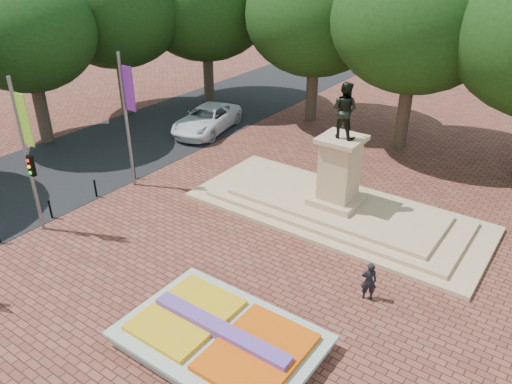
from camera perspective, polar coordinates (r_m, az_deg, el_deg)
ground at (r=18.67m, az=-2.54°, el=-12.50°), size 90.00×90.00×0.00m
asphalt_street at (r=31.26m, az=-18.94°, el=3.48°), size 9.00×90.00×0.02m
flower_bed at (r=16.78m, az=-4.02°, el=-16.40°), size 6.30×4.30×0.91m
monument at (r=23.88m, az=9.23°, el=-0.56°), size 14.00×6.00×6.40m
tree_row_back at (r=30.35m, az=23.20°, el=15.38°), size 44.80×8.80×10.43m
tree_row_street at (r=33.01m, az=-26.04°, el=15.16°), size 8.40×25.40×9.98m
banner_poles at (r=22.89m, az=-25.34°, el=4.03°), size 0.88×11.17×7.00m
bollard_row at (r=24.70m, az=-24.92°, el=-2.93°), size 0.12×13.12×0.98m
van at (r=33.94m, az=-5.66°, el=8.26°), size 3.95×6.44×1.67m
pedestrian at (r=18.81m, az=12.77°, el=-9.88°), size 0.68×0.62×1.56m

